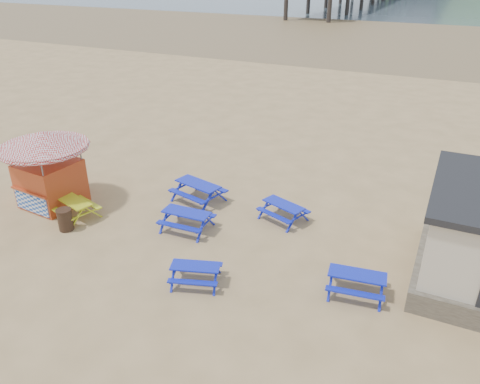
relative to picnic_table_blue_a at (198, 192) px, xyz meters
The scene contains 10 objects.
ground 2.77m from the picnic_table_blue_a, 40.64° to the right, with size 400.00×400.00×0.00m, color tan.
wet_sand 53.26m from the picnic_table_blue_a, 87.76° to the left, with size 400.00×400.00×0.00m, color brown.
picnic_table_blue_a is the anchor object (origin of this frame).
picnic_table_blue_b 3.80m from the picnic_table_blue_a, ahead, with size 2.04×1.85×0.71m.
picnic_table_blue_d 2.33m from the picnic_table_blue_a, 70.80° to the right, with size 1.86×1.53×0.76m.
picnic_table_blue_e 5.58m from the picnic_table_blue_a, 60.92° to the right, with size 1.86×1.67×0.65m.
picnic_table_blue_f 8.08m from the picnic_table_blue_a, 23.66° to the right, with size 1.89×1.61×0.72m.
picnic_table_yellow 4.99m from the picnic_table_blue_a, 138.93° to the right, with size 2.12×1.88×0.75m.
ice_cream_kiosk 6.23m from the picnic_table_blue_a, 152.27° to the right, with size 3.86×3.86×3.19m.
litter_bin 5.36m from the picnic_table_blue_a, 128.78° to the right, with size 0.58×0.58×0.86m.
Camera 1 is at (7.04, -13.34, 9.20)m, focal length 35.00 mm.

